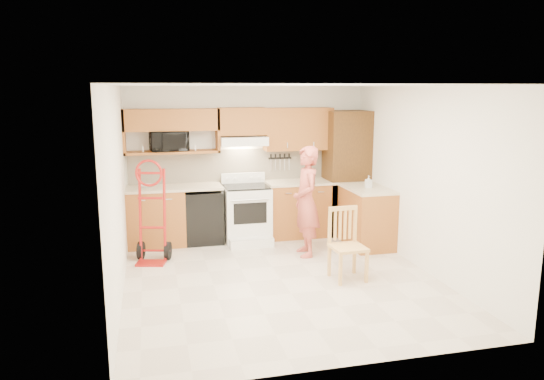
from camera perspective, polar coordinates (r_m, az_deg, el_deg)
name	(u,v)px	position (r m, az deg, el deg)	size (l,w,h in m)	color
floor	(281,280)	(6.89, 0.99, -9.89)	(4.00, 4.50, 0.02)	beige
ceiling	(282,85)	(6.43, 1.06, 11.57)	(4.00, 4.50, 0.02)	white
wall_back	(248,162)	(8.72, -2.70, 3.14)	(4.00, 0.02, 2.50)	white
wall_front	(348,233)	(4.45, 8.35, -4.77)	(4.00, 0.02, 2.50)	white
wall_left	(116,193)	(6.36, -16.81, -0.33)	(0.02, 4.50, 2.50)	white
wall_right	(424,179)	(7.31, 16.47, 1.13)	(0.02, 4.50, 2.50)	white
backsplash	(248,165)	(8.71, -2.67, 2.79)	(3.92, 0.03, 0.55)	beige
lower_cab_left	(156,217)	(8.42, -12.68, -2.97)	(0.90, 0.60, 0.90)	#98551F
dishwasher	(203,216)	(8.47, -7.59, -2.89)	(0.60, 0.60, 0.85)	black
lower_cab_right	(300,209)	(8.77, 3.07, -2.15)	(1.14, 0.60, 0.90)	#98551F
countertop_left	(174,188)	(8.33, -10.75, 0.27)	(1.50, 0.63, 0.04)	beige
countertop_right	(300,182)	(8.67, 3.10, 0.88)	(1.14, 0.63, 0.04)	beige
cab_return_right	(367,218)	(8.33, 10.39, -3.02)	(0.60, 1.00, 0.90)	#98551F
countertop_return	(368,189)	(8.23, 10.51, 0.15)	(0.63, 1.00, 0.04)	beige
pantry_tall	(346,173)	(8.92, 8.17, 1.91)	(0.70, 0.60, 2.10)	#523110
upper_cab_left	(171,120)	(8.33, -11.07, 7.62)	(1.50, 0.33, 0.34)	#98551F
upper_shelf_mw	(172,152)	(8.38, -10.94, 4.13)	(1.50, 0.33, 0.04)	#98551F
upper_cab_center	(242,121)	(8.46, -3.33, 7.58)	(0.76, 0.33, 0.44)	#98551F
upper_cab_right	(298,129)	(8.69, 2.90, 6.75)	(1.14, 0.33, 0.70)	#98551F
range_hood	(243,141)	(8.42, -3.22, 5.45)	(0.76, 0.46, 0.14)	white
knife_strip	(280,162)	(8.79, 0.89, 3.14)	(0.40, 0.05, 0.29)	black
microwave	(169,141)	(8.36, -11.32, 5.35)	(0.58, 0.39, 0.32)	black
range	(247,209)	(8.38, -2.75, -2.12)	(0.73, 0.97, 1.08)	white
person	(306,202)	(7.65, 3.80, -1.28)	(0.60, 0.39, 1.64)	#B84F41
hand_truck	(151,217)	(7.55, -13.23, -2.88)	(0.53, 0.48, 1.34)	#A61914
dining_chair	(348,245)	(6.81, 8.41, -6.00)	(0.42, 0.46, 0.94)	#E3AF5C
soap_bottle	(369,182)	(8.19, 10.62, 0.91)	(0.09, 0.09, 0.19)	white
bowl	(146,186)	(8.31, -13.74, 0.44)	(0.20, 0.20, 0.05)	white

